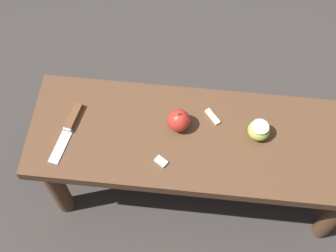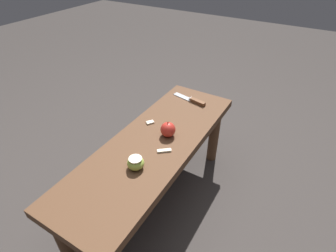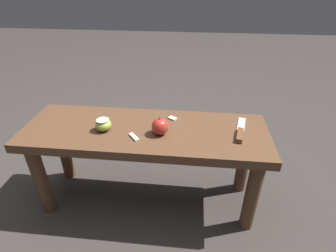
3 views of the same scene
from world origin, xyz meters
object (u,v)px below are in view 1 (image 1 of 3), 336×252
Objects in this scene: apple_whole at (179,120)px; apple_cut at (259,130)px; knife at (70,124)px; wooden_bench at (199,148)px.

apple_whole reaches higher than apple_cut.
apple_cut is at bearing -0.85° from apple_whole.
apple_whole reaches higher than knife.
wooden_bench is 0.42m from knife.
knife is at bearing -179.77° from wooden_bench.
wooden_bench is at bearing -170.63° from apple_cut.
wooden_bench is 15.55× the size of apple_cut.
apple_whole is 1.15× the size of apple_cut.
apple_cut is at bearing 9.37° from wooden_bench.
apple_whole is at bearing 155.59° from wooden_bench.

